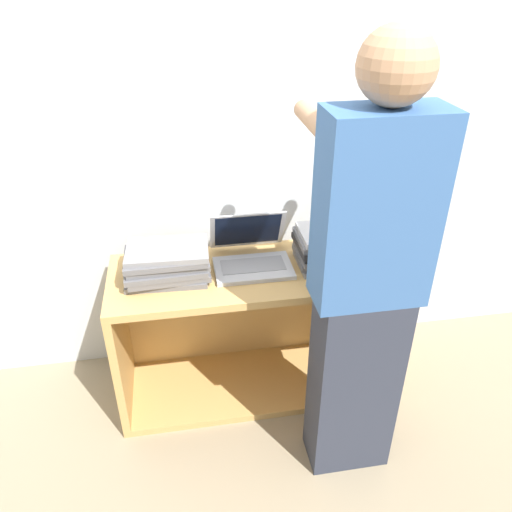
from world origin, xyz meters
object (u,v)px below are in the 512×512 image
Objects in this scene: laptop_stack_left at (167,263)px; laptop_stack_right at (336,247)px; person at (366,285)px; laptop_open at (251,255)px.

laptop_stack_right is (0.78, -0.00, 0.01)m from laptop_stack_left.
person is (-0.05, -0.49, 0.12)m from laptop_stack_right.
laptop_open is 0.40m from laptop_stack_right.
laptop_stack_left is at bearing 179.91° from laptop_stack_right.
laptop_open reaches higher than laptop_stack_right.
laptop_open is 0.95× the size of laptop_stack_right.
laptop_open is at bearing 121.95° from person.
laptop_stack_right is at bearing -0.09° from laptop_stack_left.
laptop_stack_right is at bearing -8.05° from laptop_open.
person is at bearing -58.05° from laptop_open.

